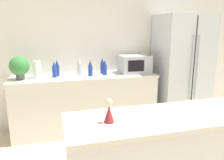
{
  "coord_description": "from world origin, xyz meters",
  "views": [
    {
      "loc": [
        -0.94,
        -0.88,
        1.55
      ],
      "look_at": [
        -0.3,
        1.43,
        1.01
      ],
      "focal_mm": 35.0,
      "sensor_mm": 36.0,
      "label": 1
    }
  ],
  "objects_px": {
    "potted_plant": "(19,66)",
    "back_bottle_1": "(90,68)",
    "back_bottle_3": "(57,68)",
    "back_bottle_2": "(102,66)",
    "paper_towel_roll": "(37,70)",
    "refrigerator": "(181,70)",
    "back_bottle_5": "(54,69)",
    "back_bottle_4": "(79,66)",
    "wise_man_figurine_blue": "(109,112)",
    "back_bottle_0": "(105,68)",
    "microwave": "(135,64)"
  },
  "relations": [
    {
      "from": "back_bottle_4",
      "to": "back_bottle_5",
      "type": "xyz_separation_m",
      "value": [
        -0.37,
        -0.07,
        -0.02
      ]
    },
    {
      "from": "back_bottle_3",
      "to": "back_bottle_5",
      "type": "relative_size",
      "value": 1.05
    },
    {
      "from": "back_bottle_4",
      "to": "wise_man_figurine_blue",
      "type": "xyz_separation_m",
      "value": [
        -0.05,
        -1.99,
        -0.01
      ]
    },
    {
      "from": "refrigerator",
      "to": "potted_plant",
      "type": "relative_size",
      "value": 5.47
    },
    {
      "from": "back_bottle_5",
      "to": "back_bottle_0",
      "type": "bearing_deg",
      "value": -2.79
    },
    {
      "from": "back_bottle_1",
      "to": "back_bottle_2",
      "type": "distance_m",
      "value": 0.27
    },
    {
      "from": "back_bottle_0",
      "to": "back_bottle_5",
      "type": "xyz_separation_m",
      "value": [
        -0.75,
        0.04,
        0.0
      ]
    },
    {
      "from": "potted_plant",
      "to": "back_bottle_3",
      "type": "height_order",
      "value": "potted_plant"
    },
    {
      "from": "back_bottle_5",
      "to": "back_bottle_4",
      "type": "bearing_deg",
      "value": 10.05
    },
    {
      "from": "paper_towel_roll",
      "to": "microwave",
      "type": "xyz_separation_m",
      "value": [
        1.51,
        0.01,
        0.02
      ]
    },
    {
      "from": "back_bottle_5",
      "to": "microwave",
      "type": "bearing_deg",
      "value": 1.44
    },
    {
      "from": "potted_plant",
      "to": "back_bottle_5",
      "type": "xyz_separation_m",
      "value": [
        0.47,
        0.03,
        -0.07
      ]
    },
    {
      "from": "microwave",
      "to": "back_bottle_4",
      "type": "relative_size",
      "value": 1.68
    },
    {
      "from": "refrigerator",
      "to": "paper_towel_roll",
      "type": "xyz_separation_m",
      "value": [
        -2.34,
        0.06,
        0.1
      ]
    },
    {
      "from": "back_bottle_1",
      "to": "wise_man_figurine_blue",
      "type": "relative_size",
      "value": 1.48
    },
    {
      "from": "back_bottle_2",
      "to": "microwave",
      "type": "bearing_deg",
      "value": -6.76
    },
    {
      "from": "back_bottle_4",
      "to": "wise_man_figurine_blue",
      "type": "relative_size",
      "value": 1.69
    },
    {
      "from": "refrigerator",
      "to": "back_bottle_4",
      "type": "height_order",
      "value": "refrigerator"
    },
    {
      "from": "back_bottle_4",
      "to": "microwave",
      "type": "bearing_deg",
      "value": -2.18
    },
    {
      "from": "paper_towel_roll",
      "to": "potted_plant",
      "type": "bearing_deg",
      "value": -166.07
    },
    {
      "from": "back_bottle_4",
      "to": "wise_man_figurine_blue",
      "type": "height_order",
      "value": "back_bottle_4"
    },
    {
      "from": "potted_plant",
      "to": "back_bottle_1",
      "type": "distance_m",
      "value": 1.0
    },
    {
      "from": "potted_plant",
      "to": "back_bottle_4",
      "type": "relative_size",
      "value": 1.16
    },
    {
      "from": "back_bottle_0",
      "to": "back_bottle_2",
      "type": "height_order",
      "value": "back_bottle_2"
    },
    {
      "from": "paper_towel_roll",
      "to": "back_bottle_4",
      "type": "relative_size",
      "value": 0.85
    },
    {
      "from": "back_bottle_0",
      "to": "wise_man_figurine_blue",
      "type": "height_order",
      "value": "back_bottle_0"
    },
    {
      "from": "back_bottle_3",
      "to": "microwave",
      "type": "bearing_deg",
      "value": -2.18
    },
    {
      "from": "potted_plant",
      "to": "back_bottle_2",
      "type": "height_order",
      "value": "potted_plant"
    },
    {
      "from": "refrigerator",
      "to": "back_bottle_5",
      "type": "relative_size",
      "value": 7.45
    },
    {
      "from": "back_bottle_5",
      "to": "wise_man_figurine_blue",
      "type": "relative_size",
      "value": 1.44
    },
    {
      "from": "paper_towel_roll",
      "to": "microwave",
      "type": "relative_size",
      "value": 0.51
    },
    {
      "from": "back_bottle_1",
      "to": "back_bottle_4",
      "type": "xyz_separation_m",
      "value": [
        -0.15,
        0.13,
        0.02
      ]
    },
    {
      "from": "paper_towel_roll",
      "to": "wise_man_figurine_blue",
      "type": "relative_size",
      "value": 1.44
    },
    {
      "from": "refrigerator",
      "to": "back_bottle_5",
      "type": "bearing_deg",
      "value": 178.88
    },
    {
      "from": "back_bottle_1",
      "to": "back_bottle_2",
      "type": "relative_size",
      "value": 0.95
    },
    {
      "from": "refrigerator",
      "to": "wise_man_figurine_blue",
      "type": "relative_size",
      "value": 10.72
    },
    {
      "from": "paper_towel_roll",
      "to": "back_bottle_3",
      "type": "height_order",
      "value": "back_bottle_3"
    },
    {
      "from": "back_bottle_1",
      "to": "back_bottle_2",
      "type": "bearing_deg",
      "value": 34.82
    },
    {
      "from": "back_bottle_0",
      "to": "back_bottle_3",
      "type": "height_order",
      "value": "back_bottle_3"
    },
    {
      "from": "back_bottle_3",
      "to": "back_bottle_4",
      "type": "height_order",
      "value": "back_bottle_4"
    },
    {
      "from": "back_bottle_0",
      "to": "back_bottle_5",
      "type": "height_order",
      "value": "back_bottle_5"
    },
    {
      "from": "microwave",
      "to": "back_bottle_4",
      "type": "distance_m",
      "value": 0.9
    },
    {
      "from": "back_bottle_0",
      "to": "back_bottle_1",
      "type": "xyz_separation_m",
      "value": [
        -0.23,
        -0.02,
        0.01
      ]
    },
    {
      "from": "refrigerator",
      "to": "paper_towel_roll",
      "type": "distance_m",
      "value": 2.34
    },
    {
      "from": "back_bottle_0",
      "to": "wise_man_figurine_blue",
      "type": "bearing_deg",
      "value": -102.79
    },
    {
      "from": "back_bottle_0",
      "to": "back_bottle_5",
      "type": "bearing_deg",
      "value": 177.21
    },
    {
      "from": "refrigerator",
      "to": "paper_towel_roll",
      "type": "bearing_deg",
      "value": 178.44
    },
    {
      "from": "microwave",
      "to": "potted_plant",
      "type": "bearing_deg",
      "value": -177.84
    },
    {
      "from": "back_bottle_2",
      "to": "paper_towel_roll",
      "type": "bearing_deg",
      "value": -175.86
    },
    {
      "from": "back_bottle_2",
      "to": "back_bottle_4",
      "type": "distance_m",
      "value": 0.37
    }
  ]
}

